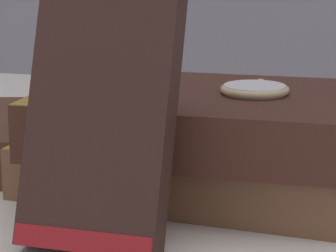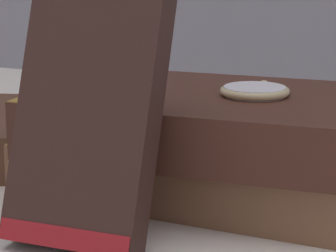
{
  "view_description": "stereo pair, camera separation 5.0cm",
  "coord_description": "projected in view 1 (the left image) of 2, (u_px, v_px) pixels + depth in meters",
  "views": [
    {
      "loc": [
        0.15,
        -0.48,
        0.17
      ],
      "look_at": [
        0.0,
        0.01,
        0.05
      ],
      "focal_mm": 85.0,
      "sensor_mm": 36.0,
      "label": 1
    },
    {
      "loc": [
        0.2,
        -0.46,
        0.17
      ],
      "look_at": [
        0.0,
        0.01,
        0.05
      ],
      "focal_mm": 85.0,
      "sensor_mm": 36.0,
      "label": 2
    }
  ],
  "objects": [
    {
      "name": "pocket_watch",
      "position": [
        255.0,
        89.0,
        0.52
      ],
      "size": [
        0.05,
        0.05,
        0.01
      ],
      "color": "silver",
      "rests_on": "book_flat_top"
    },
    {
      "name": "book_leaning_front",
      "position": [
        100.0,
        126.0,
        0.44
      ],
      "size": [
        0.08,
        0.07,
        0.15
      ],
      "rotation": [
        -0.34,
        0.0,
        0.0
      ],
      "color": "#331E19",
      "rests_on": "ground_plane"
    },
    {
      "name": "reading_glasses",
      "position": [
        135.0,
        129.0,
        0.72
      ],
      "size": [
        0.12,
        0.08,
        0.0
      ],
      "rotation": [
        0.0,
        0.0,
        0.3
      ],
      "color": "#4C3828",
      "rests_on": "ground_plane"
    },
    {
      "name": "book_flat_bottom",
      "position": [
        194.0,
        162.0,
        0.56
      ],
      "size": [
        0.24,
        0.16,
        0.04
      ],
      "rotation": [
        0.0,
        0.0,
        -0.06
      ],
      "color": "brown",
      "rests_on": "ground_plane"
    },
    {
      "name": "book_flat_top",
      "position": [
        190.0,
        118.0,
        0.53
      ],
      "size": [
        0.21,
        0.15,
        0.04
      ],
      "rotation": [
        0.0,
        0.0,
        0.04
      ],
      "color": "#422319",
      "rests_on": "book_flat_bottom"
    },
    {
      "name": "ground_plane",
      "position": [
        159.0,
        200.0,
        0.53
      ],
      "size": [
        3.0,
        3.0,
        0.0
      ],
      "primitive_type": "plane",
      "color": "silver"
    }
  ]
}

